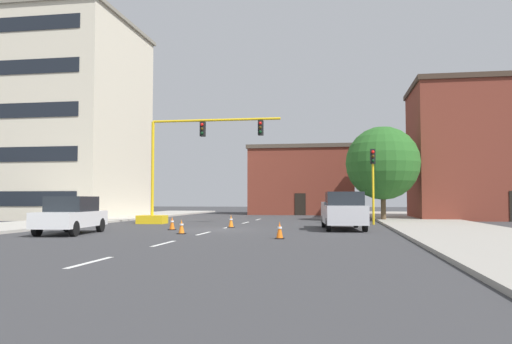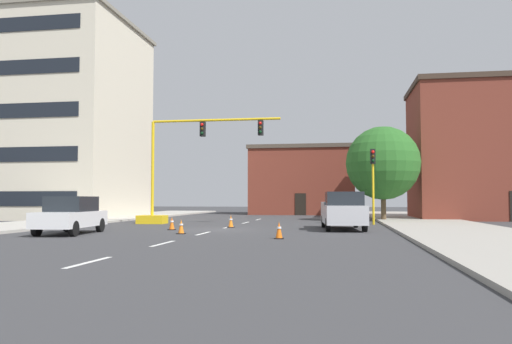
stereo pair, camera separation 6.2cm
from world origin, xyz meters
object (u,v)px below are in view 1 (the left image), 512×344
Objects in this scene: tree_right_mid at (383,163)px; pickup_truck_silver at (343,211)px; traffic_cone_roadside_b at (172,223)px; traffic_cone_roadside_d at (231,221)px; traffic_light_pole_right at (373,169)px; traffic_signal_gantry at (170,189)px; traffic_cone_roadside_c at (182,227)px; sedan_white_near_left at (71,215)px; traffic_cone_roadside_a at (280,230)px.

pickup_truck_silver is (-3.01, -10.68, -3.27)m from tree_right_mid.
traffic_cone_roadside_b is 0.96× the size of traffic_cone_roadside_d.
traffic_cone_roadside_b is at bearing -145.82° from traffic_light_pole_right.
traffic_cone_roadside_c is at bearing -67.98° from traffic_signal_gantry.
traffic_cone_roadside_b is at bearing 45.42° from sedan_white_near_left.
traffic_cone_roadside_b is at bearing 116.53° from traffic_cone_roadside_c.
traffic_cone_roadside_d is (1.17, 5.51, 0.02)m from traffic_cone_roadside_c.
traffic_cone_roadside_c is at bearing 9.60° from sedan_white_near_left.
sedan_white_near_left is at bearing -170.40° from traffic_cone_roadside_c.
sedan_white_near_left is at bearing -97.71° from traffic_signal_gantry.
tree_right_mid reaches higher than traffic_cone_roadside_b.
traffic_cone_roadside_b is 1.03× the size of traffic_cone_roadside_c.
traffic_signal_gantry is at bearing -156.53° from tree_right_mid.
tree_right_mid is 10.20× the size of traffic_cone_roadside_c.
traffic_cone_roadside_d is (-6.26, 0.92, -0.62)m from pickup_truck_silver.
traffic_signal_gantry is at bearing 157.77° from pickup_truck_silver.
traffic_signal_gantry reaches higher than pickup_truck_silver.
traffic_cone_roadside_b is 3.16m from traffic_cone_roadside_c.
traffic_cone_roadside_c is 0.93× the size of traffic_cone_roadside_d.
traffic_light_pole_right reaches higher than traffic_cone_roadside_b.
pickup_truck_silver reaches higher than traffic_cone_roadside_d.
sedan_white_near_left is (-14.43, -11.02, -2.64)m from traffic_light_pole_right.
sedan_white_near_left reaches higher than traffic_cone_roadside_b.
traffic_cone_roadside_a is (-2.60, -6.73, -0.63)m from pickup_truck_silver.
traffic_cone_roadside_c is at bearing -124.37° from tree_right_mid.
traffic_light_pole_right is at bearing 34.18° from traffic_cone_roadside_b.
traffic_cone_roadside_d reaches higher than traffic_cone_roadside_b.
tree_right_mid is 18.70m from traffic_cone_roadside_a.
traffic_light_pole_right is 9.96m from traffic_cone_roadside_d.
traffic_signal_gantry is at bearing 127.05° from traffic_cone_roadside_a.
traffic_cone_roadside_d reaches higher than traffic_cone_roadside_c.
tree_right_mid is 9.53× the size of traffic_cone_roadside_d.
tree_right_mid is (1.05, 5.10, 0.72)m from traffic_light_pole_right.
sedan_white_near_left is 6.85× the size of traffic_cone_roadside_c.
traffic_cone_roadside_b is 3.72m from traffic_cone_roadside_d.
traffic_cone_roadside_b is (3.63, 3.68, -0.54)m from sedan_white_near_left.
pickup_truck_silver is at bearing 11.22° from traffic_cone_roadside_b.
traffic_cone_roadside_a is at bearing -7.48° from sedan_white_near_left.
traffic_signal_gantry is 12.92× the size of traffic_cone_roadside_d.
traffic_cone_roadside_b is (-11.85, -12.43, -3.90)m from tree_right_mid.
sedan_white_near_left is (-12.47, -5.44, -0.09)m from pickup_truck_silver.
tree_right_mid is (14.13, 6.13, 1.98)m from traffic_signal_gantry.
traffic_light_pole_right reaches higher than traffic_cone_roadside_d.
traffic_cone_roadside_c is at bearing -132.72° from traffic_light_pole_right.
traffic_cone_roadside_c is at bearing 155.98° from traffic_cone_roadside_a.
traffic_cone_roadside_b is (-8.84, -1.75, -0.63)m from pickup_truck_silver.
traffic_signal_gantry is 10.03m from traffic_cone_roadside_c.
traffic_light_pole_right is 6.59× the size of traffic_cone_roadside_d.
traffic_cone_roadside_a reaches higher than traffic_cone_roadside_c.
tree_right_mid is 11.57m from pickup_truck_silver.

